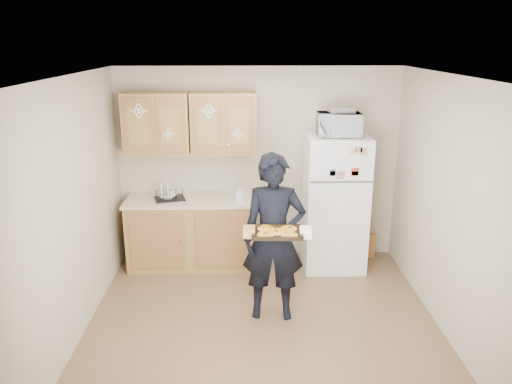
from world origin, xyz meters
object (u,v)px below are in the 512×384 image
(baking_tray, at_px, (277,233))
(person, at_px, (274,238))
(dish_rack, at_px, (170,194))
(refrigerator, at_px, (335,203))
(microwave, at_px, (339,125))

(baking_tray, bearing_deg, person, 95.39)
(dish_rack, bearing_deg, person, -45.10)
(person, bearing_deg, refrigerator, 58.13)
(baking_tray, bearing_deg, dish_rack, 131.74)
(person, relative_size, dish_rack, 4.91)
(refrigerator, relative_size, person, 0.97)
(baking_tray, distance_m, microwave, 1.85)
(microwave, bearing_deg, dish_rack, 178.02)
(refrigerator, distance_m, baking_tray, 1.73)
(person, relative_size, microwave, 3.45)
(baking_tray, distance_m, dish_rack, 1.98)
(refrigerator, bearing_deg, baking_tray, -118.50)
(refrigerator, xyz_separation_m, person, (-0.83, -1.21, 0.03))
(baking_tray, relative_size, dish_rack, 1.33)
(person, distance_m, dish_rack, 1.74)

